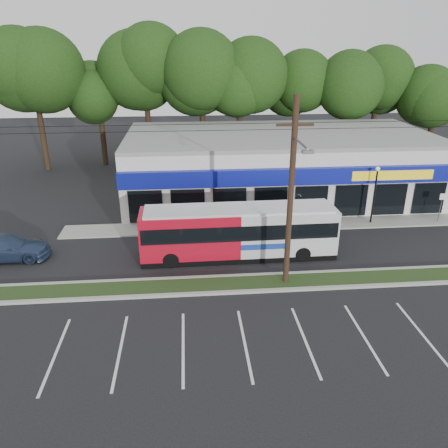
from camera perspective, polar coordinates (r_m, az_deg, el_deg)
name	(u,v)px	position (r m, az deg, el deg)	size (l,w,h in m)	color
ground	(233,295)	(23.13, 1.17, -9.25)	(120.00, 120.00, 0.00)	black
grass_strip	(231,284)	(23.94, 0.92, -7.86)	(40.00, 1.60, 0.12)	#1B3315
curb_south	(233,292)	(23.22, 1.14, -8.91)	(40.00, 0.25, 0.14)	#9E9E93
curb_north	(229,276)	(24.67, 0.72, -6.84)	(40.00, 0.25, 0.14)	#9E9E93
sidewalk	(289,224)	(31.81, 8.44, -0.06)	(32.00, 2.20, 0.10)	#9E9E93
strip_mall	(278,164)	(37.48, 7.07, 7.74)	(25.00, 12.55, 5.30)	#BAB4AD
utility_pole	(288,190)	(22.10, 8.37, 4.48)	(50.00, 2.77, 10.00)	black
lamp_post	(375,189)	(32.64, 19.13, 4.40)	(0.30, 0.30, 4.25)	black
sign_post	(442,202)	(35.10, 26.54, 2.54)	(0.45, 0.10, 2.23)	#59595E
tree_line	(246,83)	(46.07, 2.88, 17.96)	(46.76, 6.76, 11.83)	black
metrobus	(239,231)	(26.39, 1.92, -0.88)	(11.82, 2.64, 3.17)	#B30D21
car_dark	(299,230)	(29.36, 9.80, -0.75)	(1.68, 4.17, 1.42)	black
car_blue	(6,248)	(29.53, -26.62, -2.77)	(2.08, 5.11, 1.48)	navy
pedestrian_a	(251,223)	(29.61, 3.50, 0.15)	(0.65, 0.43, 1.78)	white
pedestrian_b	(298,228)	(29.31, 9.61, -0.57)	(0.78, 0.61, 1.61)	beige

